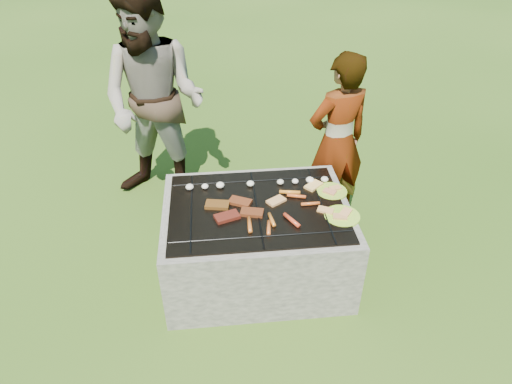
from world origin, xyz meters
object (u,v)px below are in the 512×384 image
Objects in this scene: bystander at (154,102)px; fire_pit at (257,243)px; plate_far at (332,191)px; plate_near at (342,216)px; cook at (337,142)px.

fire_pit is at bearing -34.38° from bystander.
plate_far is 0.29m from plate_near.
cook is (0.16, 0.50, 0.13)m from plate_far.
cook is (0.15, 0.79, 0.12)m from plate_near.
plate_near is at bearing -89.87° from plate_far.
bystander reaches higher than cook.
fire_pit is 0.66m from plate_far.
plate_near is (0.56, -0.16, 0.33)m from fire_pit.
bystander is (-1.46, 0.47, 0.20)m from cook.
fire_pit is at bearing -166.72° from plate_far.
plate_near is 0.22× the size of cook.
plate_far is 0.54m from cook.
fire_pit is at bearing 23.77° from cook.
bystander reaches higher than fire_pit.
fire_pit is at bearing 163.95° from plate_near.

